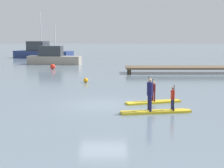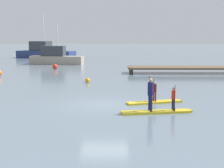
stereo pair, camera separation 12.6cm
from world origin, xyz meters
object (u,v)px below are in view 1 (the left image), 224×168
object	(u,v)px
paddler_child_solo	(155,90)
paddleboard_far	(157,112)
paddler_child_front	(174,97)
fishing_boat_green_midground	(55,57)
fishing_boat_white_large	(43,52)
mooring_buoy_mid	(54,67)
mooring_buoy_near	(87,80)
paddleboard_near	(155,102)
paddler_adult	(151,92)

from	to	relation	value
paddler_child_solo	paddleboard_far	size ratio (longest dim) A/B	0.34
paddleboard_far	paddler_child_front	size ratio (longest dim) A/B	2.76
fishing_boat_green_midground	paddler_child_solo	bearing A→B (deg)	-68.64
paddler_child_front	fishing_boat_white_large	world-z (taller)	fishing_boat_white_large
mooring_buoy_mid	mooring_buoy_near	bearing A→B (deg)	-67.44
mooring_buoy_near	mooring_buoy_mid	bearing A→B (deg)	112.56
paddler_child_solo	mooring_buoy_mid	distance (m)	20.07
paddleboard_near	fishing_boat_green_midground	xyz separation A→B (m)	(-9.46, 24.18, 0.81)
paddleboard_far	paddler_adult	size ratio (longest dim) A/B	2.10
paddleboard_far	paddler_child_solo	bearing A→B (deg)	86.04
paddleboard_near	paddler_child_front	size ratio (longest dim) A/B	2.52
paddler_adult	mooring_buoy_mid	size ratio (longest dim) A/B	2.95
paddler_child_solo	mooring_buoy_mid	size ratio (longest dim) A/B	2.13
paddleboard_far	mooring_buoy_near	size ratio (longest dim) A/B	9.45
paddler_child_solo	paddleboard_far	world-z (taller)	paddler_child_solo
paddler_adult	mooring_buoy_mid	world-z (taller)	paddler_adult
paddler_adult	mooring_buoy_near	xyz separation A→B (m)	(-3.76, 10.25, -0.81)
paddleboard_near	paddler_adult	xyz separation A→B (m)	(-0.48, -2.38, 0.94)
paddleboard_near	mooring_buoy_mid	bearing A→B (deg)	115.11
paddler_child_solo	paddler_adult	size ratio (longest dim) A/B	0.72
paddleboard_far	mooring_buoy_mid	xyz separation A→B (m)	(-8.35, 20.51, 0.22)
paddler_adult	fishing_boat_green_midground	bearing A→B (deg)	108.68
paddleboard_far	paddler_adult	bearing A→B (deg)	-171.67
paddleboard_near	mooring_buoy_near	bearing A→B (deg)	118.30
paddleboard_far	paddler_adult	xyz separation A→B (m)	(-0.31, -0.05, 0.94)
paddler_child_front	mooring_buoy_mid	world-z (taller)	paddler_child_front
paddler_child_front	mooring_buoy_near	distance (m)	11.21
paddleboard_far	fishing_boat_white_large	world-z (taller)	fishing_boat_white_large
paddler_child_front	paddler_adult	bearing A→B (deg)	-171.41
paddler_child_solo	paddler_child_front	bearing A→B (deg)	-74.09
paddler_child_front	mooring_buoy_near	xyz separation A→B (m)	(-4.87, 10.08, -0.54)
paddler_child_solo	paddler_adult	distance (m)	2.45
paddler_child_front	mooring_buoy_mid	size ratio (longest dim) A/B	2.25
paddleboard_near	paddler_adult	bearing A→B (deg)	-101.38
paddleboard_near	paddler_child_front	xyz separation A→B (m)	(0.63, -2.21, 0.67)
fishing_boat_green_midground	mooring_buoy_near	world-z (taller)	fishing_boat_green_midground
fishing_boat_white_large	fishing_boat_green_midground	bearing A→B (deg)	-71.97
paddleboard_far	mooring_buoy_mid	bearing A→B (deg)	112.16
paddleboard_far	fishing_boat_green_midground	bearing A→B (deg)	109.31
paddler_child_front	mooring_buoy_near	size ratio (longest dim) A/B	3.42
paddleboard_near	paddler_adult	world-z (taller)	paddler_adult
fishing_boat_green_midground	mooring_buoy_near	size ratio (longest dim) A/B	18.46
fishing_boat_white_large	paddleboard_near	bearing A→B (deg)	-69.69
fishing_boat_green_midground	paddleboard_far	bearing A→B (deg)	-70.69
fishing_boat_white_large	fishing_boat_green_midground	distance (m)	12.00
paddleboard_near	fishing_boat_white_large	world-z (taller)	fishing_boat_white_large
paddleboard_near	fishing_boat_green_midground	world-z (taller)	fishing_boat_green_midground
mooring_buoy_near	paddler_child_front	bearing A→B (deg)	-64.23
paddler_adult	fishing_boat_green_midground	world-z (taller)	fishing_boat_green_midground
paddleboard_near	fishing_boat_green_midground	bearing A→B (deg)	111.36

